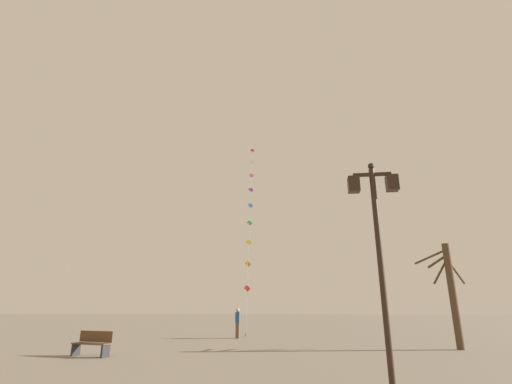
# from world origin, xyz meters

# --- Properties ---
(ground_plane) EXTENTS (160.00, 160.00, 0.00)m
(ground_plane) POSITION_xyz_m (0.00, 20.00, 0.00)
(ground_plane) COLOR #756B5B
(twin_lantern_lamp_post) EXTENTS (1.22, 0.28, 5.30)m
(twin_lantern_lamp_post) POSITION_xyz_m (3.07, 6.22, 3.64)
(twin_lantern_lamp_post) COLOR black
(twin_lantern_lamp_post) RESTS_ON ground_plane
(kite_train) EXTENTS (1.40, 11.12, 17.80)m
(kite_train) POSITION_xyz_m (-3.15, 27.59, 9.43)
(kite_train) COLOR brown
(kite_train) RESTS_ON ground_plane
(kite_flyer) EXTENTS (0.26, 0.61, 1.71)m
(kite_flyer) POSITION_xyz_m (-2.81, 20.25, 0.90)
(kite_flyer) COLOR brown
(kite_flyer) RESTS_ON ground_plane
(bare_tree) EXTENTS (2.21, 1.02, 4.60)m
(bare_tree) POSITION_xyz_m (7.85, 15.37, 2.44)
(bare_tree) COLOR #4C3826
(bare_tree) RESTS_ON ground_plane
(park_bench) EXTENTS (1.66, 0.84, 0.89)m
(park_bench) POSITION_xyz_m (-6.75, 11.17, 0.45)
(park_bench) COLOR brown
(park_bench) RESTS_ON ground_plane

